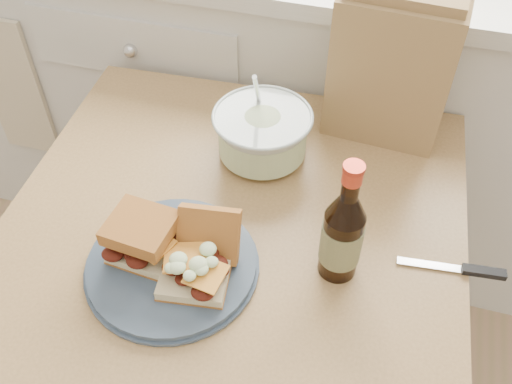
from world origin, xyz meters
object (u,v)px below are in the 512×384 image
(dining_table, at_px, (233,259))
(coleslaw_bowl, at_px, (262,135))
(plate, at_px, (172,265))
(paper_bag, at_px, (393,65))
(beer_bottle, at_px, (342,234))

(dining_table, distance_m, coleslaw_bowl, 0.26)
(dining_table, height_order, coleslaw_bowl, coleslaw_bowl)
(plate, distance_m, coleslaw_bowl, 0.34)
(plate, distance_m, paper_bag, 0.59)
(coleslaw_bowl, bearing_deg, plate, -102.80)
(beer_bottle, xyz_separation_m, paper_bag, (0.02, 0.41, 0.06))
(plate, bearing_deg, coleslaw_bowl, 77.20)
(beer_bottle, bearing_deg, paper_bag, 94.48)
(dining_table, relative_size, paper_bag, 2.91)
(coleslaw_bowl, relative_size, beer_bottle, 0.81)
(dining_table, bearing_deg, plate, -122.81)
(beer_bottle, height_order, paper_bag, paper_bag)
(dining_table, bearing_deg, beer_bottle, -14.36)
(plate, distance_m, beer_bottle, 0.30)
(dining_table, relative_size, coleslaw_bowl, 4.44)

